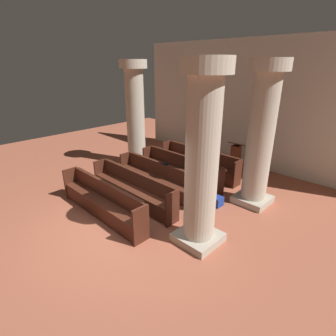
% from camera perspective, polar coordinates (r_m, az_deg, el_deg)
% --- Properties ---
extents(ground_plane, '(19.20, 19.20, 0.00)m').
position_cam_1_polar(ground_plane, '(6.67, -11.28, -12.19)').
color(ground_plane, '#AD5B42').
extents(back_wall, '(10.00, 0.16, 4.50)m').
position_cam_1_polar(back_wall, '(10.30, 17.26, 12.84)').
color(back_wall, silver).
rests_on(back_wall, ground).
extents(pew_row_0, '(3.17, 0.47, 0.87)m').
position_cam_1_polar(pew_row_0, '(9.36, 6.63, 1.55)').
color(pew_row_0, '#4C2316').
rests_on(pew_row_0, ground).
extents(pew_row_1, '(3.17, 0.46, 0.87)m').
position_cam_1_polar(pew_row_1, '(8.65, 2.59, -0.05)').
color(pew_row_1, '#4C2316').
rests_on(pew_row_1, ground).
extents(pew_row_2, '(3.17, 0.46, 0.87)m').
position_cam_1_polar(pew_row_2, '(8.00, -2.15, -1.93)').
color(pew_row_2, '#4C2316').
rests_on(pew_row_2, ground).
extents(pew_row_3, '(3.17, 0.47, 0.87)m').
position_cam_1_polar(pew_row_3, '(7.42, -7.70, -4.10)').
color(pew_row_3, '#4C2316').
rests_on(pew_row_3, ground).
extents(pew_row_4, '(3.17, 0.46, 0.87)m').
position_cam_1_polar(pew_row_4, '(6.93, -14.13, -6.55)').
color(pew_row_4, '#4C2316').
rests_on(pew_row_4, ground).
extents(pillar_aisle_side, '(0.97, 0.97, 3.80)m').
position_cam_1_polar(pillar_aisle_side, '(7.24, 19.42, 6.88)').
color(pillar_aisle_side, '#B6AD9A').
rests_on(pillar_aisle_side, ground).
extents(pillar_far_side, '(0.97, 0.97, 3.80)m').
position_cam_1_polar(pillar_far_side, '(9.99, -7.09, 11.75)').
color(pillar_far_side, '#B6AD9A').
rests_on(pillar_far_side, ground).
extents(pillar_aisle_rear, '(0.97, 0.97, 3.80)m').
position_cam_1_polar(pillar_aisle_rear, '(5.19, 7.36, 2.37)').
color(pillar_aisle_rear, '#B6AD9A').
rests_on(pillar_aisle_rear, ground).
extents(lectern, '(0.48, 0.45, 1.08)m').
position_cam_1_polar(lectern, '(9.85, 14.31, 1.95)').
color(lectern, '#562B1A').
rests_on(lectern, ground).
extents(hymn_book, '(0.16, 0.19, 0.04)m').
position_cam_1_polar(hymn_book, '(7.87, -0.53, 1.00)').
color(hymn_book, black).
rests_on(hymn_book, pew_row_2).
extents(kneeler_box_blue, '(0.41, 0.29, 0.26)m').
position_cam_1_polar(kneeler_box_blue, '(7.49, 10.08, -6.91)').
color(kneeler_box_blue, navy).
rests_on(kneeler_box_blue, ground).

